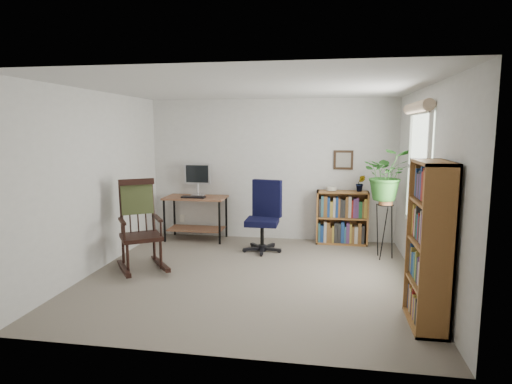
% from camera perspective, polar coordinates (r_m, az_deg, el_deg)
% --- Properties ---
extents(floor, '(4.20, 4.00, 0.00)m').
position_cam_1_polar(floor, '(5.67, -0.67, -11.16)').
color(floor, gray).
rests_on(floor, ground).
extents(ceiling, '(4.20, 4.00, 0.00)m').
position_cam_1_polar(ceiling, '(5.36, -0.71, 13.78)').
color(ceiling, silver).
rests_on(ceiling, ground).
extents(wall_back, '(4.20, 0.00, 2.40)m').
position_cam_1_polar(wall_back, '(7.35, 2.03, 2.96)').
color(wall_back, silver).
rests_on(wall_back, ground).
extents(wall_front, '(4.20, 0.00, 2.40)m').
position_cam_1_polar(wall_front, '(3.46, -6.48, -3.29)').
color(wall_front, silver).
rests_on(wall_front, ground).
extents(wall_left, '(0.00, 4.00, 2.40)m').
position_cam_1_polar(wall_left, '(6.11, -20.49, 1.32)').
color(wall_left, silver).
rests_on(wall_left, ground).
extents(wall_right, '(0.00, 4.00, 2.40)m').
position_cam_1_polar(wall_right, '(5.43, 21.69, 0.43)').
color(wall_right, silver).
rests_on(wall_right, ground).
extents(window, '(0.12, 1.20, 1.50)m').
position_cam_1_polar(window, '(5.69, 20.77, 2.85)').
color(window, white).
rests_on(window, wall_right).
extents(desk, '(1.04, 0.57, 0.75)m').
position_cam_1_polar(desk, '(7.45, -8.01, -3.46)').
color(desk, '#8D5A3E').
rests_on(desk, floor).
extents(monitor, '(0.46, 0.16, 0.56)m').
position_cam_1_polar(monitor, '(7.48, -7.79, 1.66)').
color(monitor, silver).
rests_on(monitor, desk).
extents(keyboard, '(0.40, 0.15, 0.02)m').
position_cam_1_polar(keyboard, '(7.27, -8.35, -0.67)').
color(keyboard, black).
rests_on(keyboard, desk).
extents(office_chair, '(0.72, 0.72, 1.12)m').
position_cam_1_polar(office_chair, '(6.63, 0.82, -3.22)').
color(office_chair, black).
rests_on(office_chair, floor).
extents(rocking_chair, '(1.13, 1.25, 1.24)m').
position_cam_1_polar(rocking_chair, '(5.98, -15.13, -4.22)').
color(rocking_chair, black).
rests_on(rocking_chair, floor).
extents(low_bookshelf, '(0.84, 0.28, 0.89)m').
position_cam_1_polar(low_bookshelf, '(7.23, 11.39, -3.36)').
color(low_bookshelf, '#9C6433').
rests_on(low_bookshelf, floor).
extents(tall_bookshelf, '(0.30, 0.70, 1.61)m').
position_cam_1_polar(tall_bookshelf, '(4.43, 22.08, -6.54)').
color(tall_bookshelf, '#9C6433').
rests_on(tall_bookshelf, floor).
extents(plant_stand, '(0.30, 0.30, 0.94)m').
position_cam_1_polar(plant_stand, '(6.57, 16.76, -4.50)').
color(plant_stand, black).
rests_on(plant_stand, floor).
extents(spider_plant, '(1.69, 1.87, 1.46)m').
position_cam_1_polar(spider_plant, '(6.42, 17.19, 5.40)').
color(spider_plant, '#2A6423').
rests_on(spider_plant, plant_stand).
extents(potted_plant_small, '(0.13, 0.24, 0.11)m').
position_cam_1_polar(potted_plant_small, '(7.17, 13.74, 0.50)').
color(potted_plant_small, '#2A6423').
rests_on(potted_plant_small, low_bookshelf).
extents(framed_picture, '(0.32, 0.04, 0.32)m').
position_cam_1_polar(framed_picture, '(7.25, 11.57, 4.20)').
color(framed_picture, black).
rests_on(framed_picture, wall_back).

